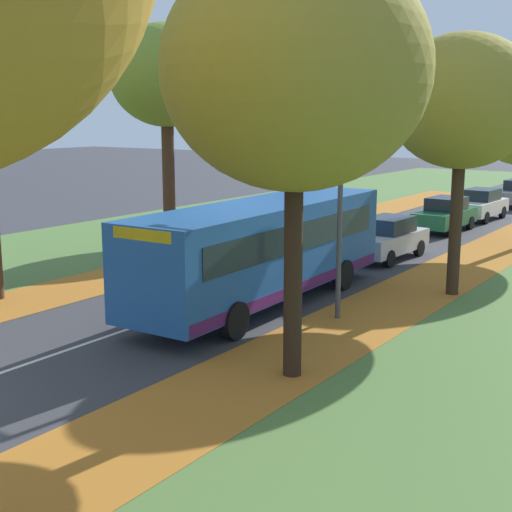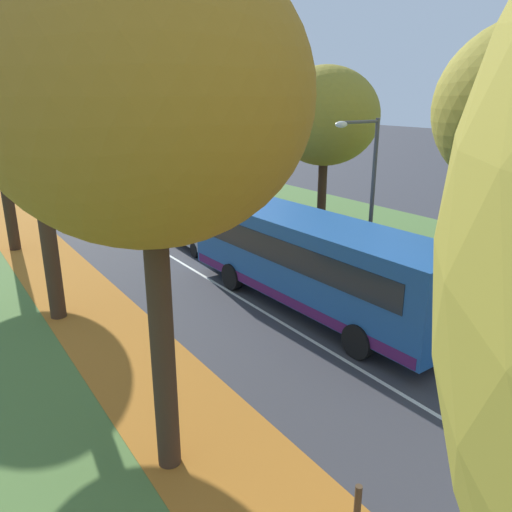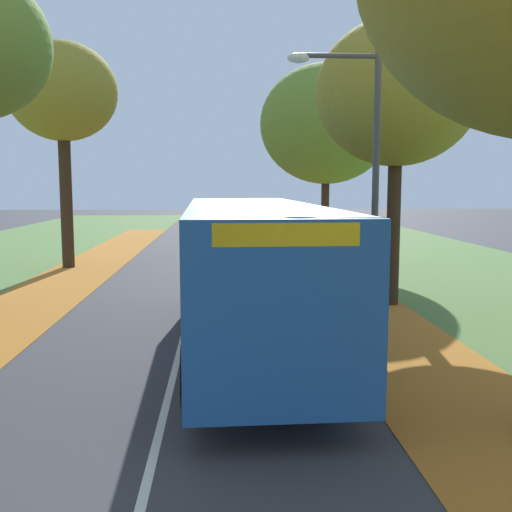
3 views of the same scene
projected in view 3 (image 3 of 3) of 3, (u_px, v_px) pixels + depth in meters
leaf_litter_left at (2, 321)px, 14.90m from camera, size 2.80×60.00×0.00m
grass_verge_right at (452, 278)px, 21.64m from camera, size 12.00×90.00×0.01m
leaf_litter_right at (367, 316)px, 15.43m from camera, size 2.80×60.00×0.00m
road_centre_line at (197, 281)px, 21.11m from camera, size 0.12×80.00×0.01m
tree_left_far at (62, 93)px, 23.63m from camera, size 4.32×4.32×8.98m
tree_right_mid at (397, 94)px, 16.26m from camera, size 4.42×4.42×7.85m
tree_right_far at (326, 124)px, 25.43m from camera, size 5.63×5.63×8.46m
streetlamp_right at (360, 167)px, 12.06m from camera, size 1.89×0.28×6.00m
bus at (252, 267)px, 12.26m from camera, size 2.88×10.47×2.98m
car_silver_lead at (245, 260)px, 20.50m from camera, size 1.91×4.26×1.62m
car_green_following at (229, 239)px, 28.04m from camera, size 1.87×4.25×1.62m
car_white_third_in_line at (231, 231)px, 32.76m from camera, size 1.92×4.27×1.62m
car_grey_fourth_in_line at (233, 223)px, 39.39m from camera, size 1.86×4.24×1.62m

